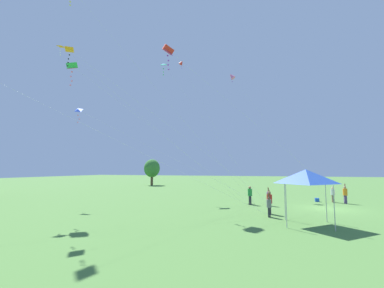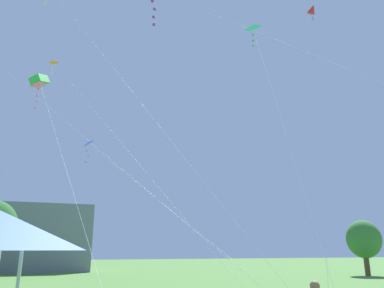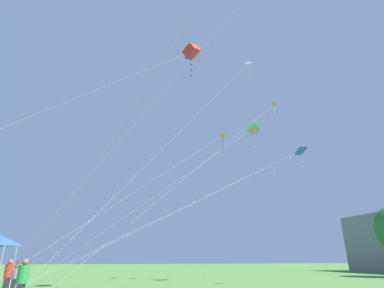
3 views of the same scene
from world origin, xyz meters
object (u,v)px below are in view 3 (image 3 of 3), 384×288
Objects in this scene: person_grey_shirt at (15,277)px; kite_white_delta_9 at (248,65)px; person_green_shirt at (22,280)px; kite_purple_delta_0 at (269,167)px; kite_green_box_4 at (253,129)px; person_red_shirt at (8,275)px; kite_blue_delta_5 at (299,152)px; kite_red_box_7 at (191,52)px; kite_orange_delta_2 at (221,137)px; kite_orange_delta_8 at (272,106)px.

kite_white_delta_9 is at bearing 28.89° from person_grey_shirt.
person_green_shirt is 1.06× the size of person_grey_shirt.
kite_purple_delta_0 is 12.13m from kite_white_delta_9.
kite_green_box_4 is at bearing 28.27° from person_grey_shirt.
person_green_shirt reaches higher than person_red_shirt.
kite_blue_delta_5 is (0.14, 19.41, 8.86)m from person_red_shirt.
kite_red_box_7 reaches higher than kite_green_box_4.
kite_blue_delta_5 is at bearing 17.07° from person_grey_shirt.
kite_red_box_7 is 10.40m from kite_white_delta_9.
kite_orange_delta_2 is 8.15m from kite_white_delta_9.
kite_purple_delta_0 reaches higher than person_red_shirt.
kite_white_delta_9 is at bearing -123.30° from kite_orange_delta_8.
kite_green_box_4 reaches higher than person_grey_shirt.
kite_white_delta_9 is at bearing -163.22° from person_red_shirt.
kite_green_box_4 is (2.41, 2.31, 0.10)m from kite_orange_delta_2.
kite_purple_delta_0 is 8.88m from kite_orange_delta_2.
kite_red_box_7 is at bearing -51.39° from kite_white_delta_9.
person_red_shirt reaches higher than person_grey_shirt.
kite_green_box_4 is (7.11, -5.13, 1.26)m from kite_purple_delta_0.
person_grey_shirt is 19.86m from kite_orange_delta_2.
person_red_shirt is 0.10× the size of kite_red_box_7.
kite_green_box_4 is at bearing -116.35° from kite_orange_delta_8.
kite_green_box_4 is 1.01× the size of kite_orange_delta_8.
kite_orange_delta_2 is (4.70, -7.45, 1.16)m from kite_purple_delta_0.
person_red_shirt is 1.04× the size of person_grey_shirt.
person_grey_shirt is 0.08× the size of kite_white_delta_9.
kite_blue_delta_5 is at bearing 30.81° from kite_green_box_4.
kite_purple_delta_0 is (-9.17, 22.43, 11.08)m from person_grey_shirt.
kite_red_box_7 is at bearing -158.98° from person_green_shirt.
kite_blue_delta_5 reaches higher than person_green_shirt.
kite_white_delta_9 reaches higher than kite_orange_delta_8.
kite_red_box_7 is (3.65, 10.00, 15.42)m from person_grey_shirt.
person_green_shirt is 0.09× the size of kite_white_delta_9.
person_grey_shirt is 21.34m from kite_green_box_4.
kite_red_box_7 is at bearing -61.64° from kite_orange_delta_8.
person_green_shirt is (5.15, 2.04, 0.02)m from person_red_shirt.
kite_blue_delta_5 is at bearing -162.67° from person_green_shirt.
person_grey_shirt is at bearing -67.75° from kite_purple_delta_0.
person_green_shirt is at bearing -65.51° from kite_orange_delta_8.
kite_orange_delta_2 reaches higher than person_red_shirt.
person_green_shirt is 26.36m from kite_white_delta_9.
kite_white_delta_9 reaches higher than person_green_shirt.
person_red_shirt is 0.10× the size of kite_green_box_4.
person_green_shirt is at bearing 116.63° from person_red_shirt.
person_grey_shirt is 0.10× the size of kite_green_box_4.
person_grey_shirt is 0.09× the size of kite_blue_delta_5.
kite_purple_delta_0 is (-10.53, 22.42, 10.95)m from person_red_shirt.
kite_orange_delta_2 reaches higher than kite_blue_delta_5.
kite_green_box_4 is 0.95× the size of kite_red_box_7.
person_green_shirt is at bearing -60.66° from kite_green_box_4.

